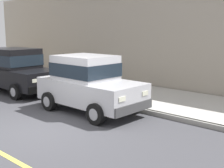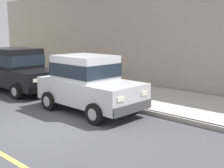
% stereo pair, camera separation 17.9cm
% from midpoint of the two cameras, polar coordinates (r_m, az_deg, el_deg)
% --- Properties ---
extents(ground_plane, '(80.00, 80.00, 0.00)m').
position_cam_midpoint_polar(ground_plane, '(8.56, -12.78, -8.35)').
color(ground_plane, '#424247').
extents(curb, '(0.16, 64.00, 0.14)m').
position_cam_midpoint_polar(curb, '(10.58, 1.70, -4.10)').
color(curb, gray).
rests_on(curb, ground).
extents(sidewalk, '(3.60, 64.00, 0.14)m').
position_cam_midpoint_polar(sidewalk, '(11.95, 7.42, -2.50)').
color(sidewalk, '#B7B5AD').
rests_on(sidewalk, ground).
extents(car_silver_hatchback, '(2.00, 3.82, 1.88)m').
position_cam_midpoint_polar(car_silver_hatchback, '(9.92, -4.08, 0.27)').
color(car_silver_hatchback, '#BCBCC1').
rests_on(car_silver_hatchback, ground).
extents(car_black_sedan, '(2.11, 4.64, 1.92)m').
position_cam_midpoint_polar(car_black_sedan, '(13.82, -17.50, 2.69)').
color(car_black_sedan, black).
rests_on(car_black_sedan, ground).
extents(dog_black, '(0.75, 0.29, 0.49)m').
position_cam_midpoint_polar(dog_black, '(11.18, 5.77, -1.48)').
color(dog_black, black).
rests_on(dog_black, sidewalk).
extents(fire_hydrant, '(0.34, 0.24, 0.72)m').
position_cam_midpoint_polar(fire_hydrant, '(12.06, -3.47, -0.34)').
color(fire_hydrant, gold).
rests_on(fire_hydrant, sidewalk).
extents(building_facade, '(0.50, 20.00, 4.80)m').
position_cam_midpoint_polar(building_facade, '(16.14, -1.00, 9.24)').
color(building_facade, '#9E9384').
rests_on(building_facade, ground).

